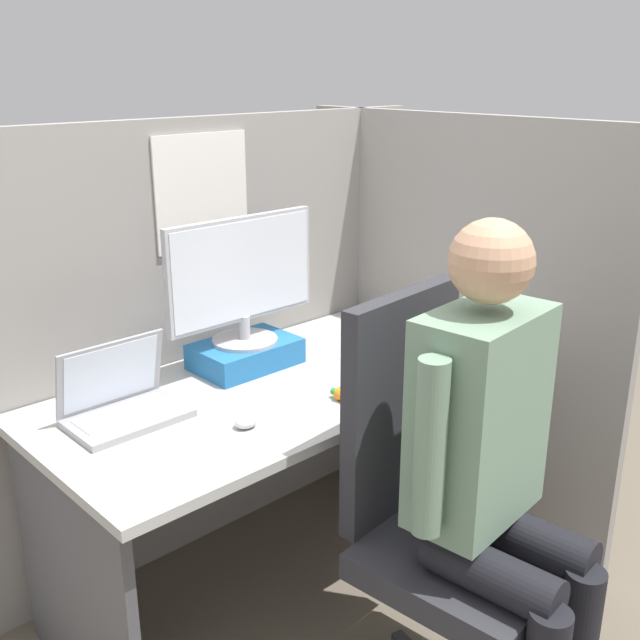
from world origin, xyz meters
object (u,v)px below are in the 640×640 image
Objects in this scene: carrot_toy at (352,399)px; person at (496,460)px; stapler at (411,324)px; paper_box at (245,354)px; laptop at (123,404)px; office_chair at (438,506)px; monitor at (242,277)px.

person is at bearing -96.83° from carrot_toy.
person reaches higher than stapler.
person is (-0.68, -0.83, 0.04)m from stapler.
stapler is at bearing 50.57° from person.
paper_box is 0.98m from person.
person is at bearing -91.52° from paper_box.
laptop is 1.01m from person.
monitor is at bearing 89.29° from office_chair.
paper_box is 2.27× the size of carrot_toy.
paper_box is at bearing 88.48° from person.
monitor is 3.39× the size of stapler.
person is (-0.06, -0.53, 0.04)m from carrot_toy.
monitor reaches higher than stapler.
carrot_toy is (0.52, -0.37, -0.02)m from laptop.
laptop is 2.19× the size of carrot_toy.
paper_box is 0.26m from monitor.
office_chair is (-0.05, -0.36, -0.16)m from carrot_toy.
paper_box is at bearing 89.29° from office_chair.
monitor is at bearing 9.16° from laptop.
carrot_toy is at bearing -85.30° from monitor.
stapler is 0.15× the size of office_chair.
stapler is 0.69m from carrot_toy.
monitor is at bearing 90.00° from paper_box.
office_chair reaches higher than paper_box.
paper_box is 1.04× the size of laptop.
laptop is 0.64m from carrot_toy.
carrot_toy is 0.11× the size of person.
monitor is 1.74× the size of laptop.
paper_box is 0.30× the size of office_chair.
stapler reaches higher than carrot_toy.
person reaches higher than paper_box.
monitor is 0.41× the size of person.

